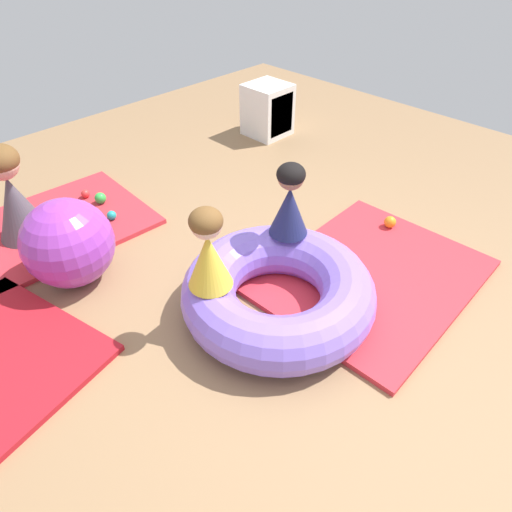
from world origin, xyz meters
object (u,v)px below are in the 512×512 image
(play_ball_red, at_px, (85,194))
(exercise_ball_large, at_px, (68,243))
(inflatable_cushion, at_px, (278,292))
(adult_seated, at_px, (12,194))
(child_in_navy, at_px, (290,201))
(play_ball_teal, at_px, (112,215))
(child_in_yellow, at_px, (208,250))
(play_ball_green, at_px, (100,198))
(play_ball_orange, at_px, (390,222))
(storage_cube, at_px, (269,110))
(play_ball_yellow, at_px, (339,277))

(play_ball_red, xyz_separation_m, exercise_ball_large, (-0.57, -0.90, 0.23))
(inflatable_cushion, relative_size, adult_seated, 1.63)
(child_in_navy, distance_m, adult_seated, 2.10)
(play_ball_teal, bearing_deg, play_ball_red, 87.37)
(play_ball_red, bearing_deg, child_in_yellow, -95.15)
(child_in_navy, xyz_separation_m, play_ball_green, (-0.50, 1.74, -0.52))
(play_ball_green, bearing_deg, play_ball_red, 104.64)
(child_in_yellow, bearing_deg, adult_seated, 75.69)
(play_ball_orange, bearing_deg, play_ball_teal, 132.00)
(play_ball_orange, bearing_deg, adult_seated, 136.77)
(play_ball_orange, relative_size, play_ball_red, 1.27)
(play_ball_red, bearing_deg, play_ball_orange, -55.21)
(child_in_yellow, bearing_deg, play_ball_teal, 55.70)
(play_ball_green, height_order, exercise_ball_large, exercise_ball_large)
(child_in_yellow, xyz_separation_m, exercise_ball_large, (-0.39, 1.04, -0.30))
(exercise_ball_large, height_order, storage_cube, exercise_ball_large)
(play_ball_orange, bearing_deg, play_ball_red, 124.79)
(play_ball_yellow, relative_size, play_ball_red, 0.81)
(inflatable_cushion, distance_m, child_in_navy, 0.61)
(storage_cube, bearing_deg, child_in_navy, -133.48)
(adult_seated, distance_m, play_ball_red, 0.72)
(play_ball_orange, height_order, storage_cube, storage_cube)
(inflatable_cushion, relative_size, play_ball_red, 16.63)
(play_ball_yellow, relative_size, play_ball_orange, 0.64)
(child_in_navy, xyz_separation_m, play_ball_orange, (0.97, -0.27, -0.52))
(adult_seated, xyz_separation_m, storage_cube, (2.82, 0.01, -0.13))
(adult_seated, distance_m, play_ball_teal, 0.74)
(play_ball_orange, bearing_deg, child_in_yellow, 171.87)
(inflatable_cushion, distance_m, exercise_ball_large, 1.48)
(play_ball_red, relative_size, storage_cube, 0.13)
(play_ball_yellow, xyz_separation_m, play_ball_teal, (-0.72, 1.81, 0.01))
(play_ball_teal, xyz_separation_m, play_ball_green, (0.07, 0.29, 0.01))
(inflatable_cushion, xyz_separation_m, exercise_ball_large, (-0.76, 1.26, 0.14))
(inflatable_cushion, distance_m, play_ball_green, 1.99)
(adult_seated, distance_m, play_ball_green, 0.74)
(child_in_navy, distance_m, storage_cube, 2.43)
(inflatable_cushion, height_order, exercise_ball_large, exercise_ball_large)
(inflatable_cushion, xyz_separation_m, child_in_yellow, (-0.37, 0.22, 0.43))
(play_ball_teal, bearing_deg, play_ball_green, 76.76)
(child_in_navy, bearing_deg, play_ball_orange, 93.16)
(play_ball_green, xyz_separation_m, play_ball_orange, (1.47, -2.01, -0.00))
(play_ball_teal, xyz_separation_m, storage_cube, (2.23, 0.30, 0.20))
(child_in_navy, height_order, play_ball_yellow, child_in_navy)
(play_ball_red, bearing_deg, inflatable_cushion, -84.87)
(child_in_yellow, height_order, exercise_ball_large, child_in_yellow)
(inflatable_cushion, bearing_deg, play_ball_orange, -1.13)
(play_ball_teal, relative_size, play_ball_green, 0.79)
(inflatable_cushion, distance_m, storage_cube, 2.83)
(child_in_navy, bearing_deg, play_ball_yellow, 40.53)
(play_ball_teal, relative_size, play_ball_red, 1.04)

